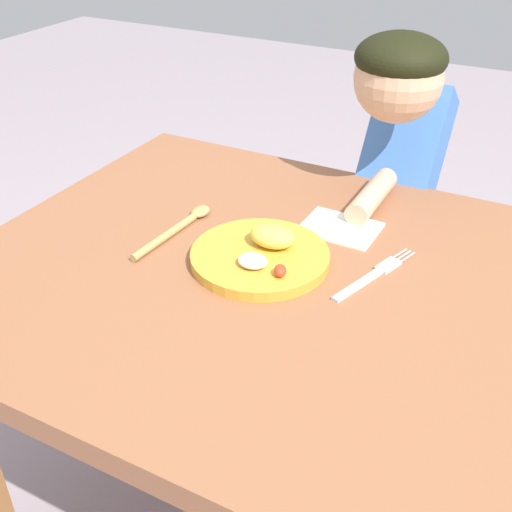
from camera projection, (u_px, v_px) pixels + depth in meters
name	position (u px, v px, depth m)	size (l,w,h in m)	color
dining_table	(274.00, 310.00, 1.13)	(1.08, 0.89, 0.69)	brown
plate	(262.00, 254.00, 1.11)	(0.25, 0.25, 0.06)	gold
fork	(373.00, 275.00, 1.08)	(0.08, 0.21, 0.01)	silver
spoon	(179.00, 226.00, 1.21)	(0.04, 0.23, 0.02)	tan
person	(395.00, 206.00, 1.50)	(0.18, 0.46, 1.02)	#3A5262
napkin	(340.00, 228.00, 1.21)	(0.14, 0.11, 0.00)	white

